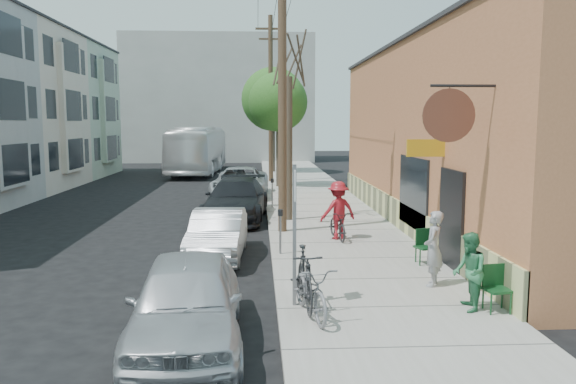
{
  "coord_description": "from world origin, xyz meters",
  "views": [
    {
      "loc": [
        1.64,
        -14.57,
        3.76
      ],
      "look_at": [
        2.62,
        3.59,
        1.5
      ],
      "focal_mm": 35.0,
      "sensor_mm": 36.0,
      "label": 1
    }
  ],
  "objects": [
    {
      "name": "ground",
      "position": [
        0.0,
        0.0,
        0.0
      ],
      "size": [
        120.0,
        120.0,
        0.0
      ],
      "primitive_type": "plane",
      "color": "black"
    },
    {
      "name": "sidewalk",
      "position": [
        4.25,
        11.0,
        0.07
      ],
      "size": [
        4.5,
        58.0,
        0.15
      ],
      "primitive_type": "cube",
      "color": "#9B978F",
      "rests_on": "ground"
    },
    {
      "name": "cafe_building",
      "position": [
        8.99,
        4.99,
        3.3
      ],
      "size": [
        6.6,
        20.2,
        6.61
      ],
      "color": "#AF6741",
      "rests_on": "ground"
    },
    {
      "name": "end_cap_building",
      "position": [
        -2.0,
        42.0,
        6.0
      ],
      "size": [
        18.0,
        8.0,
        12.0
      ],
      "primitive_type": "cube",
      "color": "#A6A7A1",
      "rests_on": "ground"
    },
    {
      "name": "sign_post",
      "position": [
        2.35,
        -3.79,
        1.83
      ],
      "size": [
        0.07,
        0.45,
        2.8
      ],
      "color": "slate",
      "rests_on": "sidewalk"
    },
    {
      "name": "parking_meter_near",
      "position": [
        2.25,
        0.61,
        0.98
      ],
      "size": [
        0.14,
        0.14,
        1.24
      ],
      "color": "slate",
      "rests_on": "sidewalk"
    },
    {
      "name": "parking_meter_far",
      "position": [
        2.25,
        9.2,
        0.98
      ],
      "size": [
        0.14,
        0.14,
        1.24
      ],
      "color": "slate",
      "rests_on": "sidewalk"
    },
    {
      "name": "utility_pole_near",
      "position": [
        2.39,
        3.87,
        5.41
      ],
      "size": [
        3.57,
        0.28,
        10.0
      ],
      "color": "#503A28",
      "rests_on": "sidewalk"
    },
    {
      "name": "utility_pole_far",
      "position": [
        2.45,
        20.03,
        5.34
      ],
      "size": [
        1.8,
        0.28,
        10.0
      ],
      "color": "#503A28",
      "rests_on": "sidewalk"
    },
    {
      "name": "tree_bare",
      "position": [
        2.8,
        6.12,
        2.78
      ],
      "size": [
        0.24,
        0.24,
        5.27
      ],
      "color": "#44392C",
      "rests_on": "sidewalk"
    },
    {
      "name": "tree_leafy_mid",
      "position": [
        2.8,
        17.24,
        4.88
      ],
      "size": [
        3.32,
        3.32,
        6.41
      ],
      "color": "#44392C",
      "rests_on": "sidewalk"
    },
    {
      "name": "tree_leafy_far",
      "position": [
        2.8,
        26.92,
        5.45
      ],
      "size": [
        4.65,
        4.65,
        7.63
      ],
      "color": "#44392C",
      "rests_on": "sidewalk"
    },
    {
      "name": "patio_chair_a",
      "position": [
        5.92,
        -0.71,
        0.59
      ],
      "size": [
        0.63,
        0.63,
        0.88
      ],
      "primitive_type": null,
      "rotation": [
        0.0,
        0.0,
        0.31
      ],
      "color": "#103C1C",
      "rests_on": "sidewalk"
    },
    {
      "name": "patio_chair_b",
      "position": [
        6.2,
        -4.4,
        0.59
      ],
      "size": [
        0.58,
        0.58,
        0.88
      ],
      "primitive_type": null,
      "rotation": [
        0.0,
        0.0,
        0.18
      ],
      "color": "#103C1C",
      "rests_on": "sidewalk"
    },
    {
      "name": "patron_grey",
      "position": [
        5.51,
        -2.62,
        0.99
      ],
      "size": [
        0.62,
        0.72,
        1.68
      ],
      "primitive_type": "imported",
      "rotation": [
        0.0,
        0.0,
        -2.0
      ],
      "color": "gray",
      "rests_on": "sidewalk"
    },
    {
      "name": "patron_green",
      "position": [
        5.69,
        -4.28,
        0.91
      ],
      "size": [
        0.69,
        0.82,
        1.52
      ],
      "primitive_type": "imported",
      "rotation": [
        0.0,
        0.0,
        -1.74
      ],
      "color": "#327D4E",
      "rests_on": "sidewalk"
    },
    {
      "name": "cyclist",
      "position": [
        4.12,
        2.51,
        1.05
      ],
      "size": [
        1.32,
        1.02,
        1.8
      ],
      "primitive_type": "imported",
      "rotation": [
        0.0,
        0.0,
        3.48
      ],
      "color": "maroon",
      "rests_on": "sidewalk"
    },
    {
      "name": "cyclist_bike",
      "position": [
        4.12,
        2.51,
        0.59
      ],
      "size": [
        0.78,
        1.74,
        0.88
      ],
      "primitive_type": "imported",
      "rotation": [
        0.0,
        0.0,
        0.12
      ],
      "color": "black",
      "rests_on": "sidewalk"
    },
    {
      "name": "parked_bike_a",
      "position": [
        2.55,
        -3.93,
        0.74
      ],
      "size": [
        0.64,
        1.97,
        1.17
      ],
      "primitive_type": "imported",
      "rotation": [
        0.0,
        0.0,
        0.05
      ],
      "color": "black",
      "rests_on": "sidewalk"
    },
    {
      "name": "parked_bike_b",
      "position": [
        2.62,
        -4.45,
        0.65
      ],
      "size": [
        1.03,
        2.0,
        1.0
      ],
      "primitive_type": "imported",
      "rotation": [
        0.0,
        0.0,
        0.2
      ],
      "color": "slate",
      "rests_on": "sidewalk"
    },
    {
      "name": "car_0",
      "position": [
        0.44,
        -5.4,
        0.77
      ],
      "size": [
        2.05,
        4.6,
        1.54
      ],
      "primitive_type": "imported",
      "rotation": [
        0.0,
        0.0,
        0.05
      ],
      "color": "#B3B5BC",
      "rests_on": "ground"
    },
    {
      "name": "car_1",
      "position": [
        0.51,
        0.82,
        0.67
      ],
      "size": [
        1.57,
        4.09,
        1.33
      ],
      "primitive_type": "imported",
      "rotation": [
        0.0,
        0.0,
        -0.04
      ],
      "color": "#9B9EA3",
      "rests_on": "ground"
    },
    {
      "name": "car_2",
      "position": [
        0.8,
        7.0,
        0.79
      ],
      "size": [
        2.65,
        5.61,
        1.58
      ],
      "primitive_type": "imported",
      "rotation": [
        0.0,
        0.0,
        -0.08
      ],
      "color": "black",
      "rests_on": "ground"
    },
    {
      "name": "car_3",
      "position": [
        0.76,
        13.03,
        0.78
      ],
      "size": [
        2.89,
        5.75,
        1.56
      ],
      "primitive_type": "imported",
      "rotation": [
        0.0,
        0.0,
        -0.05
      ],
      "color": "#AAAEB2",
      "rests_on": "ground"
    },
    {
      "name": "bus",
      "position": [
        -2.78,
        27.5,
        1.72
      ],
      "size": [
        3.34,
        12.47,
        3.45
      ],
      "primitive_type": "imported",
      "rotation": [
        0.0,
        0.0,
        -0.04
      ],
      "color": "white",
      "rests_on": "ground"
    }
  ]
}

